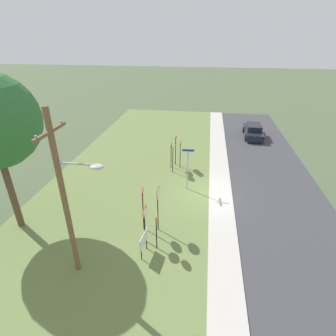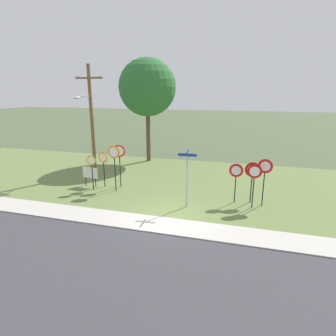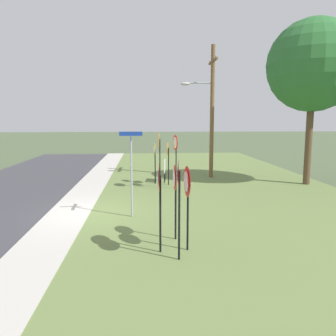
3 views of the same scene
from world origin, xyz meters
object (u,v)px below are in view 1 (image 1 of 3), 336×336
at_px(yield_sign_near_left, 181,148).
at_px(yield_sign_far_right, 173,153).
at_px(stop_sign_far_center, 158,199).
at_px(yield_sign_near_right, 172,148).
at_px(stop_sign_near_right, 145,216).
at_px(yield_sign_far_left, 176,143).
at_px(utility_pole, 66,193).
at_px(street_name_post, 188,166).
at_px(notice_board, 144,241).
at_px(parked_sedan_distant, 253,131).
at_px(stop_sign_near_left, 157,224).
at_px(stop_sign_far_left, 143,200).

height_order(yield_sign_near_left, yield_sign_far_right, yield_sign_near_left).
relative_size(stop_sign_far_center, yield_sign_near_right, 1.24).
distance_m(stop_sign_near_right, yield_sign_far_left, 9.66).
relative_size(yield_sign_near_right, utility_pole, 0.30).
height_order(stop_sign_near_right, yield_sign_near_right, yield_sign_near_right).
bearing_deg(yield_sign_near_right, stop_sign_near_right, 173.37).
distance_m(yield_sign_near_left, yield_sign_near_right, 0.75).
bearing_deg(stop_sign_near_right, street_name_post, -10.10).
height_order(stop_sign_far_center, notice_board, stop_sign_far_center).
xyz_separation_m(notice_board, parked_sedan_distant, (18.70, -7.80, -0.23)).
distance_m(stop_sign_near_right, utility_pole, 4.35).
relative_size(stop_sign_near_left, stop_sign_near_right, 0.96).
height_order(yield_sign_near_left, yield_sign_near_right, yield_sign_near_left).
xyz_separation_m(stop_sign_near_right, notice_board, (-0.93, -0.12, -0.81)).
distance_m(stop_sign_near_right, yield_sign_near_right, 9.04).
xyz_separation_m(stop_sign_far_left, street_name_post, (4.80, -2.04, -0.17)).
relative_size(stop_sign_near_left, parked_sedan_distant, 0.50).
distance_m(stop_sign_near_right, street_name_post, 6.03).
bearing_deg(stop_sign_far_left, yield_sign_near_left, -18.93).
distance_m(stop_sign_far_left, utility_pole, 4.60).
bearing_deg(stop_sign_near_left, stop_sign_far_center, -0.34).
bearing_deg(stop_sign_far_left, parked_sedan_distant, -36.61).
bearing_deg(yield_sign_near_right, notice_board, 174.14).
distance_m(stop_sign_far_center, utility_pole, 5.06).
bearing_deg(stop_sign_far_left, yield_sign_near_right, -13.84).
xyz_separation_m(yield_sign_near_left, notice_board, (-10.06, 0.78, -0.94)).
xyz_separation_m(stop_sign_near_right, yield_sign_near_left, (9.13, -0.90, 0.13)).
bearing_deg(yield_sign_far_left, notice_board, -176.55).
relative_size(yield_sign_far_right, notice_board, 1.78).
bearing_deg(notice_board, parked_sedan_distant, -16.18).
bearing_deg(stop_sign_far_center, yield_sign_near_right, 4.20).
relative_size(stop_sign_far_center, yield_sign_near_left, 1.20).
bearing_deg(stop_sign_far_center, notice_board, 170.37).
bearing_deg(yield_sign_near_left, stop_sign_far_left, 172.79).
height_order(yield_sign_far_right, utility_pole, utility_pole).
distance_m(stop_sign_far_left, parked_sedan_distant, 18.75).
height_order(stop_sign_far_left, notice_board, stop_sign_far_left).
relative_size(yield_sign_near_left, street_name_post, 0.77).
relative_size(stop_sign_near_right, yield_sign_far_left, 0.89).
distance_m(stop_sign_far_center, parked_sedan_distant, 18.36).
xyz_separation_m(stop_sign_far_left, yield_sign_far_right, (7.21, -0.71, -0.35)).
distance_m(stop_sign_near_left, yield_sign_far_left, 10.08).
bearing_deg(stop_sign_near_right, yield_sign_near_left, 0.98).
height_order(street_name_post, parked_sedan_distant, street_name_post).
bearing_deg(yield_sign_near_left, parked_sedan_distant, -37.89).
bearing_deg(stop_sign_near_right, stop_sign_near_left, -114.48).
relative_size(stop_sign_near_left, yield_sign_far_right, 0.99).
bearing_deg(yield_sign_far_left, stop_sign_near_left, -173.32).
bearing_deg(street_name_post, yield_sign_near_right, 22.86).
relative_size(yield_sign_near_left, notice_board, 1.91).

